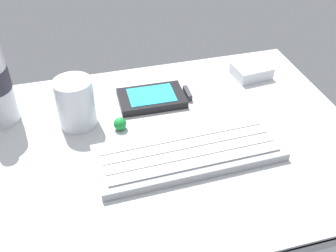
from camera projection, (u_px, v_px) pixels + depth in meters
ground_plane at (168, 146)px, 66.70cm from camera, size 64.00×48.00×2.80cm
keyboard at (189, 152)px, 62.77cm from camera, size 29.30×11.83×1.70cm
handheld_device at (155, 98)px, 74.61cm from camera, size 12.92×7.86×1.50cm
juice_cup at (76, 105)px, 67.41cm from camera, size 6.40×6.40×8.50cm
charger_block at (251, 71)px, 81.17cm from camera, size 7.51×6.26×2.40cm
trackball_mouse at (120, 124)px, 67.90cm from camera, size 2.20×2.20×2.20cm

